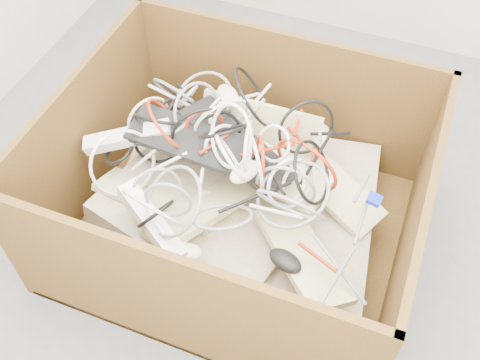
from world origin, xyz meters
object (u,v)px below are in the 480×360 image
(power_strip_left, at_px, (127,137))
(power_strip_right, at_px, (151,222))
(cardboard_box, at_px, (234,209))
(vga_plug, at_px, (374,199))

(power_strip_left, xyz_separation_m, power_strip_right, (0.22, -0.27, -0.04))
(cardboard_box, bearing_deg, power_strip_right, -121.48)
(power_strip_left, height_order, power_strip_right, power_strip_left)
(vga_plug, bearing_deg, power_strip_right, -146.52)
(cardboard_box, xyz_separation_m, power_strip_right, (-0.17, -0.28, 0.20))
(power_strip_left, relative_size, vga_plug, 7.05)
(power_strip_right, height_order, vga_plug, power_strip_right)
(cardboard_box, xyz_separation_m, power_strip_left, (-0.39, -0.01, 0.24))
(power_strip_left, bearing_deg, vga_plug, -19.51)
(cardboard_box, height_order, vga_plug, cardboard_box)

